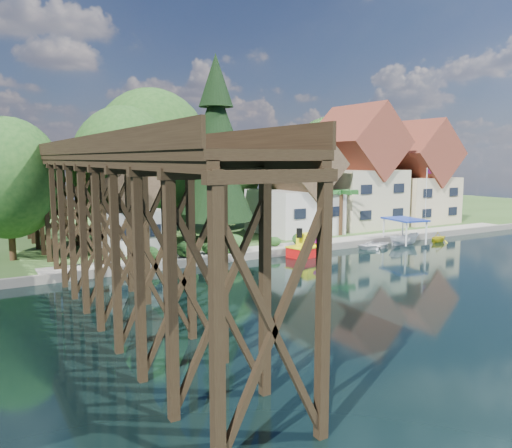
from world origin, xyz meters
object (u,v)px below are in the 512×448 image
object	(u,v)px
house_center	(356,175)
boat_canopy	(404,234)
boat_white_a	(376,244)
house_left	(294,189)
flagpole	(427,191)
boat_yellow	(439,236)
conifer	(217,153)
tugboat	(308,247)
house_right	(415,179)
palm_tree	(341,193)
shed	(129,212)
trestle_bridge	(93,205)

from	to	relation	value
house_center	boat_canopy	distance (m)	11.68
boat_white_a	house_left	bearing A→B (deg)	13.68
flagpole	boat_yellow	bearing A→B (deg)	-130.09
conifer	tugboat	size ratio (longest dim) A/B	4.46
house_right	flagpole	bearing A→B (deg)	-120.60
flagpole	boat_yellow	xyz separation A→B (m)	(-5.05, -6.00, -4.05)
palm_tree	boat_white_a	size ratio (longest dim) A/B	1.36
house_right	palm_tree	bearing A→B (deg)	-164.93
house_left	flagpole	bearing A→B (deg)	-14.49
house_right	boat_white_a	distance (m)	18.58
house_right	shed	distance (m)	36.08
house_left	shed	bearing A→B (deg)	-175.23
palm_tree	boat_yellow	distance (m)	10.54
boat_yellow	boat_canopy	bearing A→B (deg)	78.69
palm_tree	shed	bearing A→B (deg)	173.08
trestle_bridge	boat_canopy	distance (m)	29.59
house_right	tugboat	xyz separation A→B (m)	(-22.99, -9.22, -5.01)
house_center	conifer	distance (m)	18.90
trestle_bridge	tugboat	bearing A→B (deg)	5.10
palm_tree	tugboat	size ratio (longest dim) A/B	1.27
house_center	boat_yellow	distance (m)	12.14
house_center	shed	xyz separation A→B (m)	(-27.00, -2.00, -2.59)
shed	trestle_bridge	bearing A→B (deg)	-118.19
flagpole	boat_yellow	size ratio (longest dim) A/B	3.03
house_left	boat_canopy	xyz separation A→B (m)	(6.25, -9.54, -4.03)
trestle_bridge	boat_yellow	distance (m)	33.91
conifer	flagpole	xyz separation A→B (m)	(25.28, -2.71, -4.14)
boat_yellow	shed	bearing A→B (deg)	68.62
palm_tree	boat_yellow	size ratio (longest dim) A/B	2.20
flagpole	house_right	bearing A→B (deg)	59.40
trestle_bridge	boat_canopy	xyz separation A→B (m)	(29.25, 1.29, -4.24)
boat_canopy	palm_tree	bearing A→B (deg)	120.86
house_right	boat_yellow	size ratio (longest dim) A/B	5.60
boat_yellow	house_right	bearing A→B (deg)	-41.30
trestle_bridge	conifer	bearing A→B (deg)	35.46
house_center	tugboat	xyz separation A→B (m)	(-13.99, -9.72, -5.65)
palm_tree	boat_yellow	xyz separation A→B (m)	(7.59, -5.99, -4.19)
trestle_bridge	house_left	bearing A→B (deg)	25.21
palm_tree	boat_white_a	world-z (taller)	palm_tree
house_left	palm_tree	size ratio (longest dim) A/B	2.25
conifer	boat_white_a	xyz separation A→B (m)	(12.50, -7.96, -8.40)
tugboat	boat_yellow	distance (m)	15.57
boat_yellow	flagpole	bearing A→B (deg)	-44.85
palm_tree	boat_canopy	xyz separation A→B (m)	(3.28, -5.49, -3.67)
trestle_bridge	shed	size ratio (longest dim) A/B	5.63
house_left	tugboat	distance (m)	11.36
boat_canopy	boat_yellow	distance (m)	4.37
house_left	tugboat	world-z (taller)	house_left
house_right	tugboat	size ratio (longest dim) A/B	3.23
house_right	palm_tree	world-z (taller)	house_right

